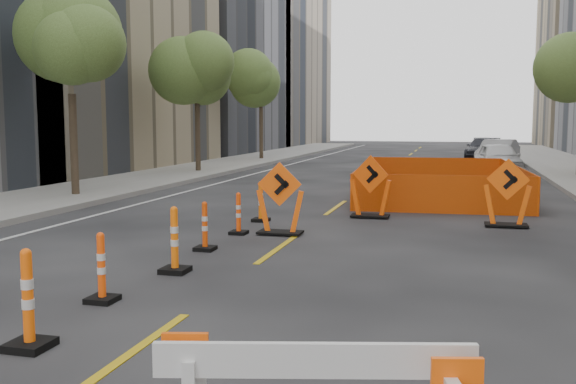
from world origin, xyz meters
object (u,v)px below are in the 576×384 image
(chevron_sign_center, at_px, (370,187))
(chevron_sign_left, at_px, (280,199))
(channelizer_2, at_px, (28,299))
(channelizer_3, at_px, (101,267))
(parked_car_near, at_px, (498,159))
(channelizer_6, at_px, (239,213))
(parked_car_mid, at_px, (498,153))
(channelizer_4, at_px, (175,240))
(chevron_sign_right, at_px, (507,193))
(parked_car_far, at_px, (484,149))
(channelizer_5, at_px, (205,226))
(channelizer_7, at_px, (261,201))

(chevron_sign_center, bearing_deg, chevron_sign_left, -101.38)
(channelizer_2, relative_size, chevron_sign_left, 0.70)
(channelizer_3, height_order, parked_car_near, parked_car_near)
(channelizer_6, relative_size, parked_car_mid, 0.21)
(channelizer_3, distance_m, channelizer_4, 1.84)
(channelizer_2, relative_size, chevron_sign_right, 0.70)
(channelizer_6, distance_m, parked_car_near, 18.74)
(channelizer_3, xyz_separation_m, parked_car_far, (6.23, 33.93, 0.22))
(channelizer_3, xyz_separation_m, channelizer_5, (0.03, 3.64, -0.01))
(channelizer_3, xyz_separation_m, chevron_sign_right, (5.79, 7.95, 0.32))
(chevron_sign_right, height_order, parked_car_mid, chevron_sign_right)
(channelizer_4, bearing_deg, channelizer_3, -97.56)
(channelizer_3, bearing_deg, parked_car_far, 79.60)
(channelizer_7, distance_m, parked_car_near, 17.06)
(channelizer_3, relative_size, parked_car_mid, 0.22)
(parked_car_far, bearing_deg, channelizer_2, -92.81)
(channelizer_7, bearing_deg, chevron_sign_left, -59.98)
(channelizer_3, distance_m, chevron_sign_right, 9.84)
(channelizer_5, xyz_separation_m, channelizer_6, (0.04, 1.82, -0.01))
(channelizer_2, bearing_deg, parked_car_far, 80.44)
(channelizer_3, bearing_deg, channelizer_4, 82.44)
(chevron_sign_left, relative_size, chevron_sign_center, 0.99)
(channelizer_5, height_order, channelizer_7, channelizer_7)
(channelizer_7, xyz_separation_m, parked_car_mid, (6.72, 20.97, 0.24))
(channelizer_2, distance_m, channelizer_4, 3.64)
(channelizer_3, distance_m, parked_car_near, 23.97)
(chevron_sign_right, relative_size, parked_car_far, 0.33)
(channelizer_6, relative_size, parked_car_near, 0.21)
(channelizer_3, bearing_deg, parked_car_mid, 76.59)
(channelizer_7, height_order, parked_car_near, parked_car_near)
(channelizer_6, relative_size, chevron_sign_right, 0.57)
(channelizer_2, height_order, channelizer_5, channelizer_2)
(channelizer_2, distance_m, chevron_sign_right, 11.26)
(channelizer_3, height_order, parked_car_mid, parked_car_mid)
(channelizer_7, distance_m, parked_car_mid, 22.03)
(channelizer_5, distance_m, parked_car_far, 30.92)
(channelizer_4, bearing_deg, chevron_sign_left, 79.37)
(channelizer_4, xyz_separation_m, chevron_sign_center, (2.29, 6.76, 0.25))
(chevron_sign_center, xyz_separation_m, parked_car_far, (3.70, 25.35, -0.09))
(channelizer_6, height_order, parked_car_mid, parked_car_mid)
(channelizer_2, height_order, chevron_sign_right, chevron_sign_right)
(channelizer_6, bearing_deg, chevron_sign_center, 51.75)
(channelizer_4, xyz_separation_m, channelizer_6, (-0.17, 3.64, -0.09))
(parked_car_near, height_order, parked_car_mid, parked_car_near)
(chevron_sign_right, distance_m, parked_car_far, 25.98)
(parked_car_near, bearing_deg, channelizer_7, -118.29)
(parked_car_far, bearing_deg, channelizer_7, -96.38)
(parked_car_near, bearing_deg, channelizer_3, -111.74)
(channelizer_4, xyz_separation_m, channelizer_7, (-0.23, 5.46, -0.05))
(channelizer_3, xyz_separation_m, parked_car_mid, (6.74, 28.25, 0.25))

